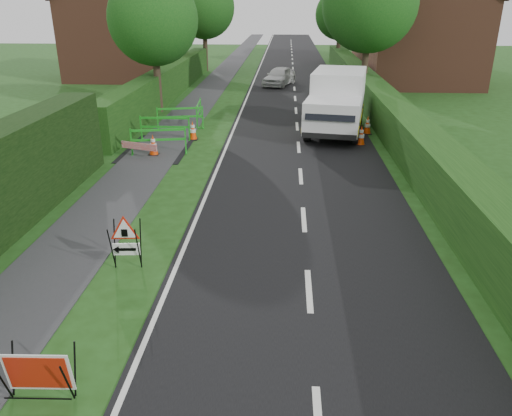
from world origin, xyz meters
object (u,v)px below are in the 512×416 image
object	(u,v)px
triangle_sign	(124,238)
hatchback_car	(279,76)
works_van	(337,101)
red_rect_sign	(38,373)

from	to	relation	value
triangle_sign	hatchback_car	distance (m)	25.34
works_van	hatchback_car	world-z (taller)	works_van
red_rect_sign	hatchback_car	world-z (taller)	hatchback_car
triangle_sign	hatchback_car	xyz separation A→B (m)	(2.89, 25.17, -0.11)
triangle_sign	works_van	size ratio (longest dim) A/B	0.18
works_van	hatchback_car	size ratio (longest dim) A/B	1.63
red_rect_sign	works_van	size ratio (longest dim) A/B	0.17
red_rect_sign	triangle_sign	distance (m)	3.86
works_van	red_rect_sign	bearing A→B (deg)	-98.98
red_rect_sign	works_van	bearing A→B (deg)	68.84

